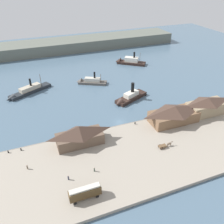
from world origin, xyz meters
name	(u,v)px	position (x,y,z in m)	size (l,w,h in m)	color
ground_plane	(120,122)	(0.00, 0.00, 0.00)	(320.00, 320.00, 0.00)	slate
quay_promenade	(144,153)	(0.00, -22.00, 0.60)	(110.00, 36.00, 1.20)	#9E9384
seawall_edge	(123,126)	(0.00, -3.60, 0.50)	(110.00, 0.80, 1.00)	gray
ferry_shed_customs_shed	(80,135)	(-19.74, -9.09, 5.09)	(17.29, 7.59, 7.65)	brown
ferry_shed_west_terminal	(174,114)	(20.71, -9.15, 4.93)	(20.54, 9.72, 7.34)	brown
ferry_shed_central_terminal	(207,106)	(37.66, -9.02, 5.19)	(17.99, 8.07, 7.86)	#998466
street_tram	(85,192)	(-24.58, -33.26, 3.60)	(9.13, 2.52, 4.08)	#4C381E
horse_cart	(165,145)	(8.41, -22.40, 2.13)	(5.66, 1.56, 1.87)	brown
pedestrian_near_east_shed	(94,170)	(-19.10, -24.49, 1.96)	(0.41, 0.41, 1.66)	#3D4C42
pedestrian_at_waters_edge	(68,178)	(-27.61, -24.89, 2.00)	(0.43, 0.43, 1.74)	#33384C
pedestrian_standing_center	(27,167)	(-39.04, -15.61, 1.99)	(0.43, 0.43, 1.72)	#6B5B4C
mooring_post_east	(135,123)	(4.76, -5.22, 1.65)	(0.44, 0.44, 0.90)	black
mooring_post_west	(21,149)	(-40.51, -5.32, 1.65)	(0.44, 0.44, 0.90)	black
mooring_post_center_east	(8,152)	(-44.80, -4.97, 1.65)	(0.44, 0.44, 0.90)	black
ferry_outer_harbor	(26,92)	(-35.41, 41.97, 1.35)	(24.43, 15.66, 9.42)	#23282D
ferry_approaching_east	(128,98)	(11.45, 16.11, 1.45)	(20.27, 12.62, 10.24)	black
ferry_mid_harbor	(128,62)	(33.23, 63.84, 1.58)	(19.92, 17.03, 10.36)	black
ferry_approaching_west	(89,81)	(-0.94, 42.73, 1.20)	(17.53, 12.37, 8.68)	#514C47
far_headland	(66,45)	(0.00, 110.00, 4.00)	(180.00, 24.00, 8.00)	#60665B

